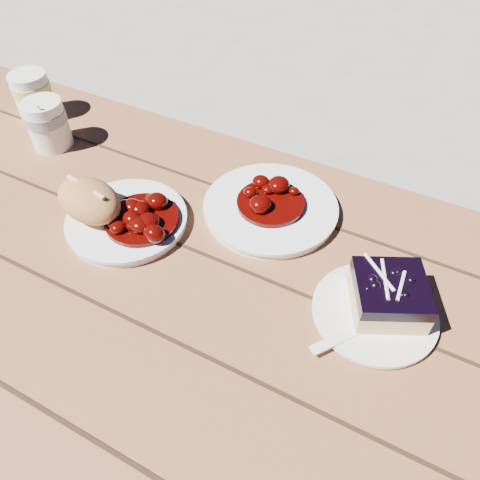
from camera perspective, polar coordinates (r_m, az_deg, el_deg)
The scene contains 12 objects.
ground at distance 1.44m, azimuth -10.06°, elevation -22.01°, with size 60.00×60.00×0.00m, color #9B958C.
picnic_table at distance 0.93m, azimuth -14.73°, elevation -8.32°, with size 2.00×1.55×0.75m.
main_plate at distance 0.84m, azimuth -13.60°, elevation 2.26°, with size 0.20×0.20×0.02m, color white.
goulash_stew at distance 0.80m, azimuth -12.06°, elevation 3.28°, with size 0.13×0.13×0.04m, color #3D0402, non-canonical shape.
bread_roll at distance 0.83m, azimuth -17.90°, elevation 4.63°, with size 0.13×0.09×0.07m, color #B27744.
dessert_plate at distance 0.72m, azimuth 16.04°, elevation -8.53°, with size 0.18×0.18×0.01m, color white.
blueberry_cake at distance 0.70m, azimuth 17.69°, elevation -6.36°, with size 0.13×0.13×0.06m.
fork_dessert at distance 0.68m, azimuth 13.23°, elevation -11.00°, with size 0.03×0.16×0.01m, color white, non-canonical shape.
coffee_cup at distance 1.05m, azimuth -22.41°, elevation 12.92°, with size 0.08×0.08×0.10m, color white.
second_plate at distance 0.84m, azimuth 3.72°, elevation 3.86°, with size 0.23×0.23×0.02m, color white.
second_stew at distance 0.82m, azimuth 3.81°, elevation 5.36°, with size 0.12×0.12×0.04m, color #3D0402, non-canonical shape.
second_cup at distance 1.16m, azimuth -23.89°, elevation 15.81°, with size 0.08×0.08×0.10m, color white.
Camera 1 is at (0.45, -0.34, 1.32)m, focal length 35.00 mm.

